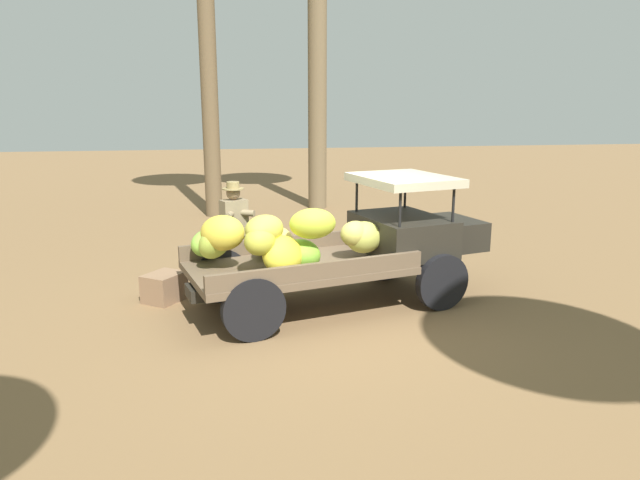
{
  "coord_description": "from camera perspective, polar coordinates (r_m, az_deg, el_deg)",
  "views": [
    {
      "loc": [
        -1.32,
        -7.83,
        2.91
      ],
      "look_at": [
        0.02,
        0.18,
        1.0
      ],
      "focal_mm": 33.05,
      "sensor_mm": 36.0,
      "label": 1
    }
  ],
  "objects": [
    {
      "name": "truck",
      "position": [
        8.48,
        1.99,
        -0.41
      ],
      "size": [
        4.66,
        2.61,
        1.85
      ],
      "rotation": [
        0.0,
        0.0,
        0.25
      ],
      "color": "black",
      "rests_on": "ground"
    },
    {
      "name": "ground_plane",
      "position": [
        8.46,
        0.07,
        -6.89
      ],
      "size": [
        60.0,
        60.0,
        0.0
      ],
      "primitive_type": "plane",
      "color": "brown"
    },
    {
      "name": "wooden_crate",
      "position": [
        9.12,
        -14.84,
        -4.44
      ],
      "size": [
        0.7,
        0.72,
        0.42
      ],
      "primitive_type": "cube",
      "rotation": [
        0.0,
        0.0,
        0.94
      ],
      "color": "#876649",
      "rests_on": "ground"
    },
    {
      "name": "farmer",
      "position": [
        9.44,
        -8.27,
        1.2
      ],
      "size": [
        0.57,
        0.53,
        1.7
      ],
      "rotation": [
        0.0,
        0.0,
        -1.14
      ],
      "color": "#87654C",
      "rests_on": "ground"
    }
  ]
}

